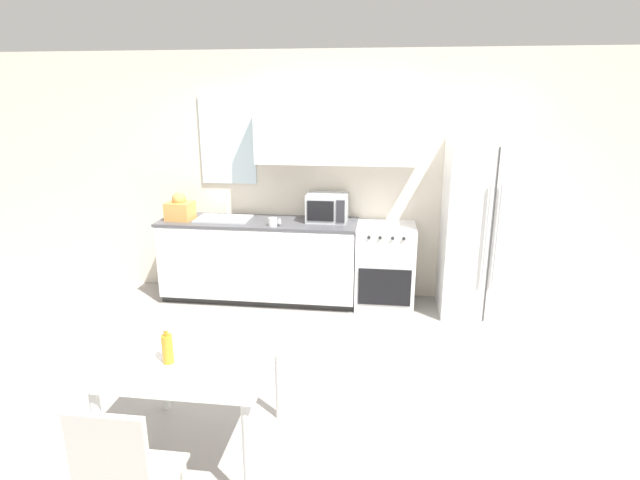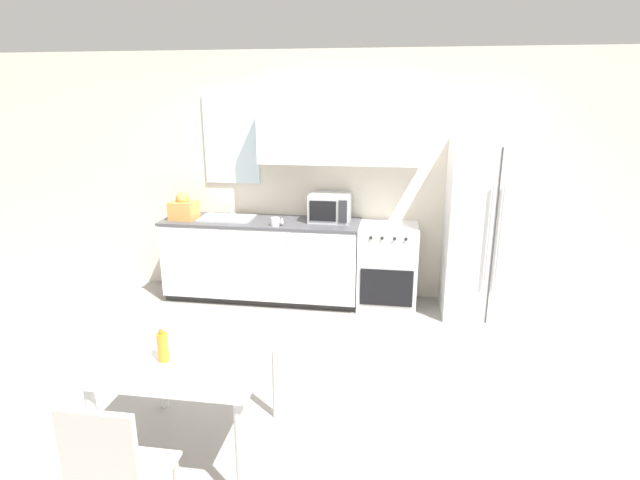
# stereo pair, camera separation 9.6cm
# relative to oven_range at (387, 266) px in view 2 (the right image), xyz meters

# --- Properties ---
(ground_plane) EXTENTS (12.00, 12.00, 0.00)m
(ground_plane) POSITION_rel_oven_range_xyz_m (-0.94, -1.61, -0.45)
(ground_plane) COLOR gray
(wall_back) EXTENTS (12.00, 0.38, 2.70)m
(wall_back) POSITION_rel_oven_range_xyz_m (-0.89, 0.29, 0.98)
(wall_back) COLOR beige
(wall_back) RESTS_ON ground_plane
(kitchen_counter) EXTENTS (2.17, 0.62, 0.91)m
(kitchen_counter) POSITION_rel_oven_range_xyz_m (-1.40, -0.01, 0.01)
(kitchen_counter) COLOR #333333
(kitchen_counter) RESTS_ON ground_plane
(oven_range) EXTENTS (0.62, 0.60, 0.90)m
(oven_range) POSITION_rel_oven_range_xyz_m (0.00, 0.00, 0.00)
(oven_range) COLOR white
(oven_range) RESTS_ON ground_plane
(refrigerator) EXTENTS (0.84, 0.70, 1.81)m
(refrigerator) POSITION_rel_oven_range_xyz_m (1.00, -0.04, 0.45)
(refrigerator) COLOR white
(refrigerator) RESTS_ON ground_plane
(kitchen_sink) EXTENTS (0.58, 0.38, 0.26)m
(kitchen_sink) POSITION_rel_oven_range_xyz_m (-1.78, 0.00, 0.48)
(kitchen_sink) COLOR #B7BABC
(kitchen_sink) RESTS_ON kitchen_counter
(microwave) EXTENTS (0.44, 0.37, 0.30)m
(microwave) POSITION_rel_oven_range_xyz_m (-0.64, 0.08, 0.61)
(microwave) COLOR #B7BABC
(microwave) RESTS_ON kitchen_counter
(coffee_mug) EXTENTS (0.13, 0.09, 0.08)m
(coffee_mug) POSITION_rel_oven_range_xyz_m (-1.18, -0.21, 0.51)
(coffee_mug) COLOR white
(coffee_mug) RESTS_ON kitchen_counter
(grocery_bag_0) EXTENTS (0.29, 0.25, 0.31)m
(grocery_bag_0) POSITION_rel_oven_range_xyz_m (-2.25, -0.08, 0.59)
(grocery_bag_0) COLOR #DB994C
(grocery_bag_0) RESTS_ON kitchen_counter
(dining_table) EXTENTS (0.98, 0.95, 0.73)m
(dining_table) POSITION_rel_oven_range_xyz_m (-1.16, -2.55, 0.18)
(dining_table) COLOR white
(dining_table) RESTS_ON ground_plane
(dining_chair_near) EXTENTS (0.40, 0.40, 0.93)m
(dining_chair_near) POSITION_rel_oven_range_xyz_m (-1.20, -3.40, 0.09)
(dining_chair_near) COLOR beige
(dining_chair_near) RESTS_ON ground_plane
(drink_bottle) EXTENTS (0.07, 0.07, 0.23)m
(drink_bottle) POSITION_rel_oven_range_xyz_m (-1.26, -2.70, 0.37)
(drink_bottle) COLOR orange
(drink_bottle) RESTS_ON dining_table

